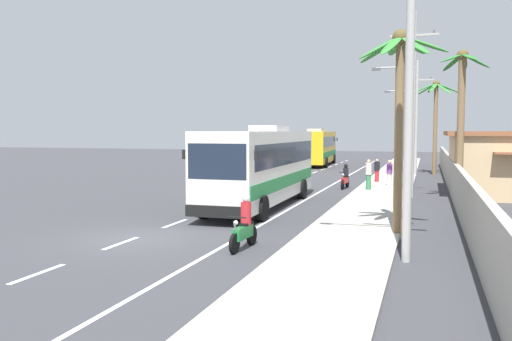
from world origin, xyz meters
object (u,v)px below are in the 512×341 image
object	(u,v)px
utility_pole_nearest	(406,71)
coach_bus_far_lane	(318,146)
pedestrian_near_kerb	(369,174)
pedestrian_far_walk	(389,172)
palm_nearest	(436,108)
utility_pole_mid	(412,100)
utility_pole_far	(415,114)
palm_third	(461,105)
coach_bus_foreground	(261,164)
palm_second	(399,89)
pedestrian_midwalk	(377,170)
motorcycle_trailing	(345,178)
motorcycle_beside_bus	(244,227)

from	to	relation	value
utility_pole_nearest	coach_bus_far_lane	bearing A→B (deg)	104.37
pedestrian_near_kerb	pedestrian_far_walk	xyz separation A→B (m)	(1.02, 2.61, -0.08)
coach_bus_far_lane	palm_nearest	world-z (taller)	palm_nearest
utility_pole_mid	utility_pole_far	world-z (taller)	utility_pole_mid
palm_third	coach_bus_foreground	bearing A→B (deg)	-154.75
pedestrian_near_kerb	pedestrian_far_walk	distance (m)	2.80
palm_nearest	utility_pole_far	bearing A→B (deg)	-133.90
utility_pole_nearest	palm_second	xyz separation A→B (m)	(-0.34, 3.60, -0.20)
pedestrian_midwalk	utility_pole_nearest	bearing A→B (deg)	-17.16
motorcycle_trailing	palm_third	distance (m)	9.09
pedestrian_midwalk	coach_bus_far_lane	bearing A→B (deg)	179.13
coach_bus_foreground	pedestrian_midwalk	xyz separation A→B (m)	(4.21, 12.88, -1.06)
coach_bus_far_lane	motorcycle_beside_bus	distance (m)	39.98
coach_bus_far_lane	palm_third	world-z (taller)	palm_third
utility_pole_far	coach_bus_far_lane	bearing A→B (deg)	133.24
motorcycle_trailing	palm_nearest	distance (m)	14.51
motorcycle_trailing	palm_second	world-z (taller)	palm_second
utility_pole_nearest	utility_pole_far	world-z (taller)	utility_pole_nearest
coach_bus_foreground	pedestrian_far_walk	xyz separation A→B (m)	(5.19, 10.32, -1.00)
coach_bus_far_lane	palm_third	xyz separation A→B (m)	(12.32, -26.44, 2.87)
pedestrian_far_walk	palm_nearest	distance (m)	12.62
utility_pole_nearest	palm_third	size ratio (longest dim) A/B	1.29
coach_bus_foreground	palm_second	size ratio (longest dim) A/B	1.69
palm_third	utility_pole_nearest	bearing A→B (deg)	-99.06
motorcycle_beside_bus	palm_nearest	size ratio (longest dim) A/B	0.26
utility_pole_far	palm_nearest	world-z (taller)	utility_pole_far
motorcycle_beside_bus	utility_pole_far	xyz separation A→B (m)	(4.25, 29.13, 4.18)
coach_bus_foreground	utility_pole_far	size ratio (longest dim) A/B	1.28
pedestrian_near_kerb	coach_bus_far_lane	bearing A→B (deg)	133.26
palm_second	motorcycle_trailing	bearing A→B (deg)	104.77
palm_nearest	palm_second	xyz separation A→B (m)	(-1.50, -27.33, -0.41)
coach_bus_foreground	motorcycle_trailing	xyz separation A→B (m)	(2.61, 9.20, -1.36)
utility_pole_far	palm_third	size ratio (longest dim) A/B	1.21
motorcycle_trailing	pedestrian_near_kerb	xyz separation A→B (m)	(1.57, -1.49, 0.43)
palm_nearest	pedestrian_near_kerb	bearing A→B (deg)	-105.10
pedestrian_near_kerb	utility_pole_mid	world-z (taller)	utility_pole_mid
pedestrian_midwalk	pedestrian_near_kerb	bearing A→B (deg)	-24.27
palm_second	palm_third	size ratio (longest dim) A/B	0.92
coach_bus_foreground	pedestrian_near_kerb	world-z (taller)	coach_bus_foreground
coach_bus_far_lane	palm_second	size ratio (longest dim) A/B	1.67
utility_pole_mid	utility_pole_far	distance (m)	14.67
motorcycle_trailing	palm_nearest	xyz separation A→B (m)	(5.38, 12.62, 4.75)
utility_pole_mid	palm_nearest	size ratio (longest dim) A/B	1.29
coach_bus_foreground	palm_second	distance (m)	9.02
pedestrian_near_kerb	utility_pole_mid	bearing A→B (deg)	-17.04
utility_pole_nearest	palm_second	world-z (taller)	utility_pole_nearest
pedestrian_near_kerb	utility_pole_nearest	bearing A→B (deg)	-56.00
pedestrian_midwalk	palm_second	distance (m)	18.97
motorcycle_beside_bus	utility_pole_nearest	distance (m)	6.45
motorcycle_trailing	utility_pole_mid	xyz separation A→B (m)	(3.96, -3.65, 4.57)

